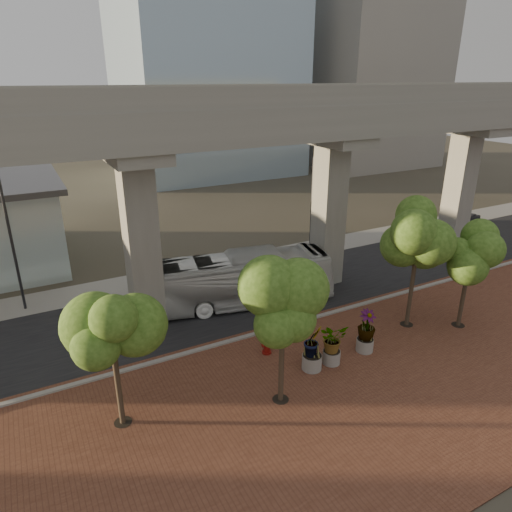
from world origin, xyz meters
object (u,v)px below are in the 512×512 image
planter_front (333,340)px  transit_bus (237,280)px  parked_car (465,220)px  fire_hydrant (267,344)px

planter_front → transit_bus: bearing=99.6°
transit_bus → parked_car: transit_bus is taller
parked_car → fire_hydrant: parked_car is taller
transit_bus → fire_hydrant: transit_bus is taller
transit_bus → fire_hydrant: bearing=-178.9°
parked_car → fire_hydrant: size_ratio=4.02×
transit_bus → fire_hydrant: size_ratio=10.93×
fire_hydrant → planter_front: planter_front is taller
transit_bus → planter_front: 7.71m
transit_bus → fire_hydrant: (-1.02, -5.43, -1.03)m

